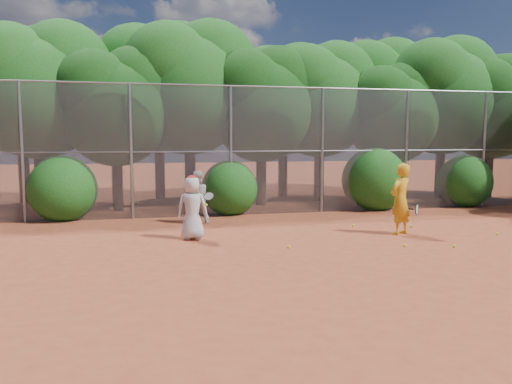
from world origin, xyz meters
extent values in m
plane|color=#953C21|center=(0.00, 0.00, 0.00)|extent=(80.00, 80.00, 0.00)
cylinder|color=gray|center=(-7.00, 6.00, 2.00)|extent=(0.09, 0.09, 4.00)
cylinder|color=gray|center=(-4.00, 6.00, 2.00)|extent=(0.09, 0.09, 4.00)
cylinder|color=gray|center=(-1.00, 6.00, 2.00)|extent=(0.09, 0.09, 4.00)
cylinder|color=gray|center=(2.00, 6.00, 2.00)|extent=(0.09, 0.09, 4.00)
cylinder|color=gray|center=(5.00, 6.00, 2.00)|extent=(0.09, 0.09, 4.00)
cylinder|color=gray|center=(8.00, 6.00, 2.00)|extent=(0.09, 0.09, 4.00)
cylinder|color=gray|center=(0.00, 6.00, 4.00)|extent=(20.00, 0.05, 0.05)
cylinder|color=gray|center=(0.00, 6.00, 2.00)|extent=(20.00, 0.04, 0.04)
cube|color=slate|center=(0.00, 6.00, 2.00)|extent=(20.00, 0.02, 4.00)
cylinder|color=black|center=(-7.00, 8.50, 1.26)|extent=(0.38, 0.38, 2.52)
sphere|color=#144E13|center=(-7.00, 8.50, 3.73)|extent=(4.03, 4.03, 4.03)
sphere|color=#144E13|center=(-6.19, 8.90, 4.74)|extent=(3.23, 3.23, 3.23)
sphere|color=#144E13|center=(-7.71, 8.20, 4.54)|extent=(3.02, 3.02, 3.02)
cylinder|color=black|center=(-4.50, 7.80, 1.08)|extent=(0.36, 0.36, 2.17)
sphere|color=black|center=(-4.50, 7.80, 3.21)|extent=(3.47, 3.47, 3.47)
sphere|color=black|center=(-3.81, 8.15, 4.08)|extent=(2.78, 2.78, 2.78)
sphere|color=black|center=(-5.11, 7.54, 3.91)|extent=(2.60, 2.60, 2.60)
cylinder|color=black|center=(-2.00, 8.80, 1.33)|extent=(0.39, 0.39, 2.66)
sphere|color=#144E13|center=(-2.00, 8.80, 3.94)|extent=(4.26, 4.26, 4.26)
sphere|color=#144E13|center=(-1.15, 9.23, 5.00)|extent=(3.40, 3.40, 3.40)
sphere|color=#144E13|center=(-2.74, 8.48, 4.79)|extent=(3.19, 3.19, 3.19)
cylinder|color=black|center=(0.50, 8.20, 1.14)|extent=(0.37, 0.37, 2.27)
sphere|color=black|center=(0.50, 8.20, 3.37)|extent=(3.64, 3.64, 3.64)
sphere|color=black|center=(1.23, 8.56, 4.28)|extent=(2.91, 2.91, 2.91)
sphere|color=black|center=(-0.14, 7.93, 4.10)|extent=(2.73, 2.73, 2.73)
cylinder|color=black|center=(3.00, 9.00, 1.22)|extent=(0.38, 0.38, 2.45)
sphere|color=#144E13|center=(3.00, 9.00, 3.63)|extent=(3.92, 3.92, 3.92)
sphere|color=#144E13|center=(3.78, 9.39, 4.61)|extent=(3.14, 3.14, 3.14)
sphere|color=#144E13|center=(2.31, 8.71, 4.41)|extent=(2.94, 2.94, 2.94)
cylinder|color=black|center=(5.50, 8.00, 1.05)|extent=(0.36, 0.36, 2.10)
sphere|color=black|center=(5.50, 8.00, 3.11)|extent=(3.36, 3.36, 3.36)
sphere|color=black|center=(6.17, 8.34, 3.95)|extent=(2.69, 2.69, 2.69)
sphere|color=black|center=(4.91, 7.75, 3.78)|extent=(2.52, 2.52, 2.52)
cylinder|color=black|center=(8.00, 8.60, 1.29)|extent=(0.39, 0.39, 2.59)
sphere|color=#144E13|center=(8.00, 8.60, 3.83)|extent=(4.14, 4.14, 4.14)
sphere|color=#144E13|center=(8.83, 9.01, 4.87)|extent=(3.32, 3.32, 3.32)
sphere|color=#144E13|center=(7.27, 8.29, 4.66)|extent=(3.11, 3.11, 3.11)
cylinder|color=black|center=(10.00, 8.30, 1.15)|extent=(0.37, 0.37, 2.31)
sphere|color=black|center=(10.00, 8.30, 3.42)|extent=(3.70, 3.70, 3.70)
sphere|color=black|center=(10.74, 8.67, 4.34)|extent=(2.96, 2.96, 2.96)
sphere|color=black|center=(9.35, 8.02, 4.16)|extent=(2.77, 2.77, 2.77)
cylinder|color=black|center=(-8.00, 10.80, 1.31)|extent=(0.39, 0.39, 2.62)
sphere|color=#144E13|center=(-8.00, 10.80, 3.88)|extent=(4.20, 4.20, 4.20)
sphere|color=#144E13|center=(-7.16, 11.22, 4.94)|extent=(3.36, 3.36, 3.36)
cylinder|color=black|center=(-3.00, 11.00, 1.40)|extent=(0.40, 0.40, 2.80)
sphere|color=#144E13|center=(-3.00, 11.00, 4.14)|extent=(4.48, 4.48, 4.48)
sphere|color=#144E13|center=(-2.10, 11.45, 5.26)|extent=(3.58, 3.58, 3.58)
sphere|color=#144E13|center=(-3.78, 10.66, 5.04)|extent=(3.36, 3.36, 3.36)
cylinder|color=black|center=(2.00, 10.60, 1.26)|extent=(0.38, 0.38, 2.52)
sphere|color=#144E13|center=(2.00, 10.60, 3.73)|extent=(4.03, 4.03, 4.03)
sphere|color=#144E13|center=(2.81, 11.00, 4.74)|extent=(3.23, 3.23, 3.23)
sphere|color=#144E13|center=(1.29, 10.30, 4.54)|extent=(3.02, 3.02, 3.02)
cylinder|color=black|center=(6.50, 11.20, 1.36)|extent=(0.40, 0.40, 2.73)
sphere|color=#144E13|center=(6.50, 11.20, 4.04)|extent=(4.37, 4.37, 4.37)
sphere|color=#144E13|center=(7.37, 11.64, 5.13)|extent=(3.49, 3.49, 3.49)
sphere|color=#144E13|center=(5.74, 10.87, 4.91)|extent=(3.28, 3.28, 3.28)
sphere|color=#144E13|center=(-6.00, 6.30, 1.00)|extent=(2.00, 2.00, 2.00)
sphere|color=#144E13|center=(-1.00, 6.30, 0.90)|extent=(1.80, 1.80, 1.80)
sphere|color=#144E13|center=(4.00, 6.30, 1.10)|extent=(2.20, 2.20, 2.20)
sphere|color=#144E13|center=(7.50, 6.30, 0.95)|extent=(1.90, 1.90, 1.90)
imported|color=gold|center=(2.58, 1.96, 0.89)|extent=(0.77, 0.68, 1.78)
torus|color=black|center=(2.93, 1.76, 0.65)|extent=(0.24, 0.23, 0.30)
cylinder|color=black|center=(2.77, 1.91, 0.65)|extent=(0.22, 0.22, 0.04)
imported|color=silver|center=(-2.55, 2.49, 0.76)|extent=(0.84, 0.67, 1.51)
ellipsoid|color=#B42219|center=(-2.55, 2.49, 1.47)|extent=(0.22, 0.22, 0.13)
sphere|color=yellow|center=(-2.25, 2.29, 0.85)|extent=(0.07, 0.07, 0.07)
imported|color=silver|center=(-2.21, 4.75, 0.75)|extent=(0.78, 0.64, 1.49)
torus|color=black|center=(-1.91, 4.45, 0.80)|extent=(0.37, 0.33, 0.24)
cylinder|color=black|center=(-1.84, 4.60, 0.65)|extent=(0.12, 0.22, 0.22)
sphere|color=yellow|center=(1.96, 0.59, 0.03)|extent=(0.07, 0.07, 0.07)
sphere|color=yellow|center=(1.90, 3.23, 0.03)|extent=(0.07, 0.07, 0.07)
sphere|color=yellow|center=(2.98, 0.28, 0.03)|extent=(0.07, 0.07, 0.07)
sphere|color=yellow|center=(4.91, 1.32, 0.03)|extent=(0.07, 0.07, 0.07)
sphere|color=yellow|center=(-0.61, 1.02, 0.03)|extent=(0.07, 0.07, 0.07)
sphere|color=yellow|center=(3.37, 2.73, 0.03)|extent=(0.07, 0.07, 0.07)
camera|label=1|loc=(-3.70, -9.27, 2.41)|focal=35.00mm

